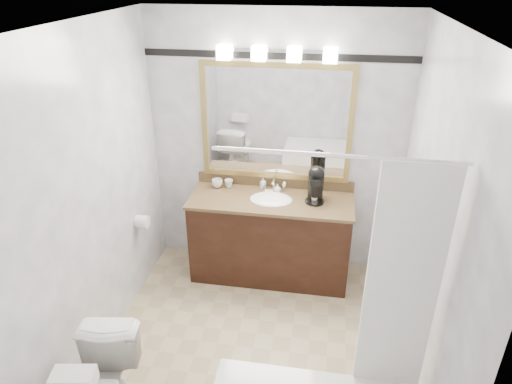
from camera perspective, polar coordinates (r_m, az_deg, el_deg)
room at (r=3.17m, az=-0.45°, el=-2.92°), size 2.42×2.62×2.52m
vanity at (r=4.45m, az=1.82°, el=-5.51°), size 1.53×0.58×0.97m
mirror at (r=4.24m, az=2.51°, el=8.61°), size 1.40×0.04×1.10m
vanity_light_bar at (r=4.03m, az=2.60°, el=16.95°), size 1.02×0.14×0.12m
accent_stripe at (r=4.10m, az=2.71°, el=16.65°), size 2.40×0.01×0.06m
tp_roll at (r=4.30m, az=-14.04°, el=-3.62°), size 0.11×0.12×0.12m
tissue_box at (r=2.91m, az=-21.83°, el=-20.90°), size 0.25×0.17×0.10m
coffee_maker at (r=4.19m, az=7.49°, el=1.12°), size 0.17×0.22×0.34m
cup_left at (r=4.47m, az=-4.87°, el=1.10°), size 0.11×0.11×0.08m
cup_right at (r=4.46m, az=-3.42°, el=1.09°), size 0.11×0.11×0.07m
soap_bottle_a at (r=4.43m, az=0.89°, el=1.13°), size 0.06×0.06×0.10m
soap_bottle_b at (r=4.35m, az=2.68°, el=0.50°), size 0.09×0.09×0.09m
soap_bar at (r=4.35m, az=1.64°, el=0.03°), size 0.08×0.05×0.02m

